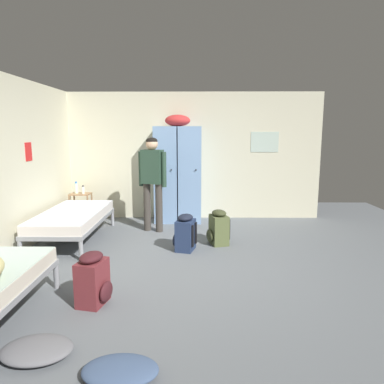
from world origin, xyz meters
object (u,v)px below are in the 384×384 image
at_px(shelf_unit, 81,205).
at_px(backpack_maroon, 93,280).
at_px(backpack_olive, 218,228).
at_px(water_bottle, 76,188).
at_px(backpack_navy, 185,233).
at_px(locker_bank, 178,172).
at_px(lotion_bottle, 83,190).
at_px(bed_left_rear, 73,218).
at_px(person_traveler, 152,176).
at_px(clothes_pile_denim, 120,371).
at_px(clothes_pile_grey, 37,350).

xyz_separation_m(shelf_unit, backpack_maroon, (1.20, -3.33, -0.09)).
xyz_separation_m(backpack_olive, backpack_maroon, (-1.39, -1.98, 0.00)).
height_order(water_bottle, backpack_navy, water_bottle).
relative_size(locker_bank, lotion_bottle, 12.46).
bearing_deg(bed_left_rear, locker_bank, 38.13).
bearing_deg(person_traveler, backpack_navy, -60.09).
bearing_deg(backpack_olive, person_traveler, 146.20).
bearing_deg(clothes_pile_denim, backpack_navy, 82.26).
relative_size(person_traveler, lotion_bottle, 9.94).
distance_m(shelf_unit, clothes_pile_denim, 4.75).
xyz_separation_m(locker_bank, lotion_bottle, (-1.82, -0.15, -0.33)).
bearing_deg(person_traveler, clothes_pile_grey, -97.82).
height_order(bed_left_rear, lotion_bottle, lotion_bottle).
bearing_deg(clothes_pile_denim, clothes_pile_grey, 161.51).
distance_m(backpack_olive, backpack_navy, 0.59).
distance_m(shelf_unit, backpack_olive, 2.93).
bearing_deg(backpack_navy, bed_left_rear, 165.78).
distance_m(water_bottle, clothes_pile_grey, 4.39).
bearing_deg(backpack_olive, backpack_maroon, -125.20).
height_order(locker_bank, backpack_navy, locker_bank).
relative_size(bed_left_rear, clothes_pile_denim, 3.41).
distance_m(backpack_navy, backpack_maroon, 1.90).
relative_size(shelf_unit, bed_left_rear, 0.30).
height_order(bed_left_rear, water_bottle, water_bottle).
relative_size(shelf_unit, backpack_olive, 1.04).
relative_size(person_traveler, clothes_pile_grey, 2.93).
relative_size(shelf_unit, lotion_bottle, 3.43).
height_order(water_bottle, clothes_pile_denim, water_bottle).
bearing_deg(person_traveler, bed_left_rear, -155.21).
distance_m(locker_bank, clothes_pile_denim, 4.63).
bearing_deg(shelf_unit, water_bottle, 165.96).
xyz_separation_m(water_bottle, backpack_navy, (2.16, -1.66, -0.41)).
xyz_separation_m(bed_left_rear, backpack_maroon, (0.95, -2.15, -0.12)).
bearing_deg(shelf_unit, backpack_olive, -27.54).
height_order(backpack_navy, clothes_pile_denim, backpack_navy).
xyz_separation_m(shelf_unit, backpack_olive, (2.59, -1.35, -0.09)).
relative_size(lotion_bottle, clothes_pile_denim, 0.30).
distance_m(locker_bank, backpack_navy, 1.90).
xyz_separation_m(shelf_unit, backpack_navy, (2.08, -1.64, -0.09)).
xyz_separation_m(water_bottle, lotion_bottle, (0.15, -0.06, -0.03)).
bearing_deg(person_traveler, clothes_pile_denim, -86.76).
bearing_deg(clothes_pile_grey, locker_bank, 78.18).
relative_size(water_bottle, clothes_pile_denim, 0.41).
distance_m(locker_bank, clothes_pile_grey, 4.49).
xyz_separation_m(shelf_unit, clothes_pile_grey, (0.99, -4.19, -0.29)).
bearing_deg(water_bottle, clothes_pile_grey, -75.72).
relative_size(backpack_olive, backpack_maroon, 1.00).
relative_size(backpack_navy, clothes_pile_grey, 0.97).
bearing_deg(clothes_pile_denim, locker_bank, 87.57).
relative_size(water_bottle, lotion_bottle, 1.38).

